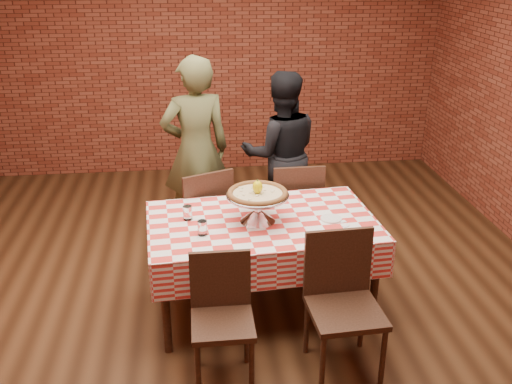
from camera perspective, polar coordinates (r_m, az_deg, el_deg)
ground at (r=4.78m, az=-1.96°, el=-10.21°), size 6.00×6.00×0.00m
back_wall at (r=7.09m, az=-4.19°, el=13.46°), size 5.50×0.00×5.50m
table at (r=4.46m, az=0.58°, el=-7.24°), size 1.74×1.12×0.75m
tablecloth at (r=4.34m, az=0.59°, el=-4.50°), size 1.78×1.16×0.29m
pizza_stand at (r=4.22m, az=0.16°, el=-1.59°), size 0.56×0.56×0.21m
pizza at (r=4.17m, az=0.16°, el=-0.20°), size 0.53×0.53×0.03m
lemon at (r=4.15m, az=0.16°, el=0.50°), size 0.09×0.09×0.10m
water_glass_left at (r=4.05m, az=-5.35°, el=-3.58°), size 0.07×0.07×0.11m
water_glass_right at (r=4.29m, az=-6.81°, el=-2.07°), size 0.07×0.07×0.11m
side_plate at (r=4.32m, az=7.47°, el=-2.64°), size 0.17×0.17×0.01m
sweetener_packet_a at (r=4.23m, az=8.89°, el=-3.35°), size 0.06×0.06×0.00m
sweetener_packet_b at (r=4.29m, az=8.60°, el=-2.92°), size 0.06×0.05×0.00m
condiment_caddy at (r=4.54m, az=0.86°, el=-0.14°), size 0.12×0.11×0.15m
chair_near_left at (r=3.71m, az=-3.33°, el=-13.11°), size 0.39×0.39×0.87m
chair_near_right at (r=3.83m, az=8.89°, el=-11.42°), size 0.48×0.48×0.94m
chair_far_left at (r=5.05m, az=-5.60°, el=-2.35°), size 0.59×0.59×0.93m
chair_far_right at (r=5.20m, az=3.78°, el=-1.53°), size 0.45×0.45×0.93m
diner_olive at (r=5.38m, az=-5.99°, el=4.11°), size 0.72×0.55×1.77m
diner_black at (r=5.55m, az=2.49°, el=3.83°), size 0.78×0.61×1.60m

